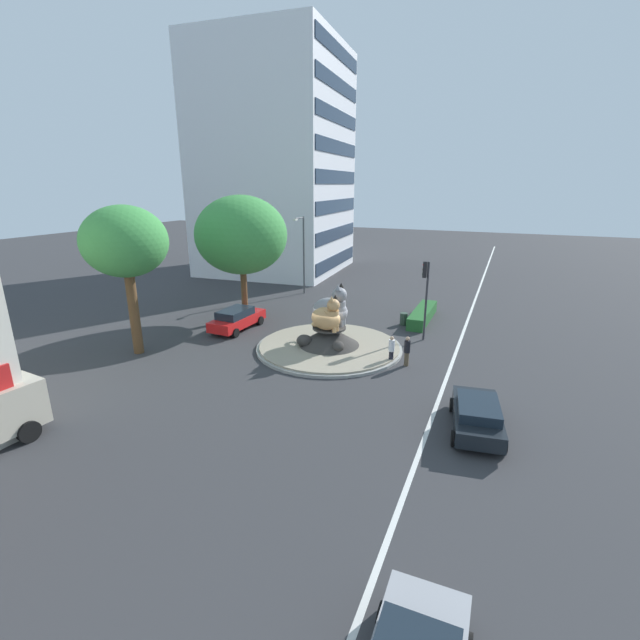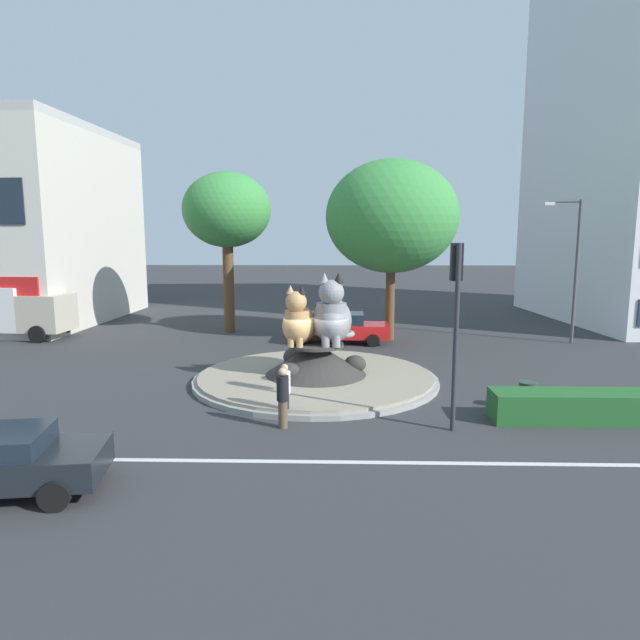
{
  "view_description": "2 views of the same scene",
  "coord_description": "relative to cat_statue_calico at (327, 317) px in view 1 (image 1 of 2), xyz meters",
  "views": [
    {
      "loc": [
        -24.36,
        -9.85,
        10.06
      ],
      "look_at": [
        -1.09,
        0.16,
        2.22
      ],
      "focal_mm": 24.62,
      "sensor_mm": 36.0,
      "label": 1
    },
    {
      "loc": [
        0.7,
        -20.53,
        5.56
      ],
      "look_at": [
        0.15,
        0.44,
        2.31
      ],
      "focal_mm": 31.12,
      "sensor_mm": 36.0,
      "label": 2
    }
  ],
  "objects": [
    {
      "name": "ground_plane",
      "position": [
        0.62,
        0.12,
        -2.31
      ],
      "size": [
        160.0,
        160.0,
        0.0
      ],
      "primitive_type": "plane",
      "color": "#333335"
    },
    {
      "name": "pedestrian_black_shirt",
      "position": [
        -0.16,
        -5.02,
        -1.36
      ],
      "size": [
        0.35,
        0.35,
        1.79
      ],
      "rotation": [
        0.0,
        0.0,
        3.5
      ],
      "color": "brown",
      "rests_on": "ground"
    },
    {
      "name": "litter_bin",
      "position": [
        7.51,
        -3.1,
        -1.86
      ],
      "size": [
        0.56,
        0.56,
        0.9
      ],
      "color": "#2D4233",
      "rests_on": "ground"
    },
    {
      "name": "second_tree_near_tower",
      "position": [
        4.26,
        8.71,
        4.14
      ],
      "size": [
        6.83,
        6.83,
        9.37
      ],
      "color": "brown",
      "rests_on": "ground"
    },
    {
      "name": "parked_car_right",
      "position": [
        -5.95,
        -9.31,
        -1.55
      ],
      "size": [
        4.6,
        2.59,
        1.4
      ],
      "rotation": [
        0.0,
        0.0,
        0.15
      ],
      "color": "black",
      "rests_on": "ground"
    },
    {
      "name": "cat_statue_calico",
      "position": [
        0.0,
        0.0,
        0.0
      ],
      "size": [
        1.69,
        2.29,
        2.26
      ],
      "rotation": [
        0.0,
        0.0,
        -1.73
      ],
      "color": "tan",
      "rests_on": "roundabout_island"
    },
    {
      "name": "streetlight_arm",
      "position": [
        13.36,
        8.0,
        1.87
      ],
      "size": [
        1.86,
        0.28,
        7.26
      ],
      "rotation": [
        0.0,
        0.0,
        3.09
      ],
      "color": "#4C4C51",
      "rests_on": "ground"
    },
    {
      "name": "clipped_hedge_strip",
      "position": [
        9.12,
        -4.19,
        -1.86
      ],
      "size": [
        6.09,
        1.2,
        0.9
      ],
      "primitive_type": "cube",
      "color": "#235B28",
      "rests_on": "ground"
    },
    {
      "name": "roundabout_island",
      "position": [
        0.61,
        0.14,
        -1.83
      ],
      "size": [
        9.27,
        9.27,
        1.48
      ],
      "color": "gray",
      "rests_on": "ground"
    },
    {
      "name": "sedan_on_far_lane",
      "position": [
        1.64,
        7.73,
        -1.49
      ],
      "size": [
        4.84,
        2.16,
        1.56
      ],
      "rotation": [
        0.0,
        0.0,
        -0.03
      ],
      "color": "red",
      "rests_on": "ground"
    },
    {
      "name": "pedestrian_white_shirt",
      "position": [
        -0.18,
        -4.12,
        -1.42
      ],
      "size": [
        0.36,
        0.36,
        1.69
      ],
      "rotation": [
        0.0,
        0.0,
        0.2
      ],
      "color": "black",
      "rests_on": "ground"
    },
    {
      "name": "cat_statue_grey",
      "position": [
        1.23,
        0.19,
        0.17
      ],
      "size": [
        1.85,
        2.79,
        2.72
      ],
      "rotation": [
        0.0,
        0.0,
        -1.6
      ],
      "color": "gray",
      "rests_on": "roundabout_island"
    },
    {
      "name": "broadleaf_tree_behind_island",
      "position": [
        -4.69,
        10.82,
        4.52
      ],
      "size": [
        4.9,
        4.9,
        8.99
      ],
      "color": "brown",
      "rests_on": "ground"
    },
    {
      "name": "office_tower",
      "position": [
        23.65,
        16.25,
        10.08
      ],
      "size": [
        16.54,
        16.05,
        24.77
      ],
      "rotation": [
        0.0,
        0.0,
        0.07
      ],
      "color": "silver",
      "rests_on": "ground"
    },
    {
      "name": "lane_centreline",
      "position": [
        0.62,
        -7.43,
        -2.3
      ],
      "size": [
        112.0,
        0.2,
        0.01
      ],
      "primitive_type": "cube",
      "color": "silver",
      "rests_on": "ground"
    },
    {
      "name": "traffic_light_mast",
      "position": [
        4.71,
        -4.99,
        1.39
      ],
      "size": [
        0.33,
        0.46,
        5.33
      ],
      "rotation": [
        0.0,
        0.0,
        1.6
      ],
      "color": "#2D2D33",
      "rests_on": "ground"
    }
  ]
}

